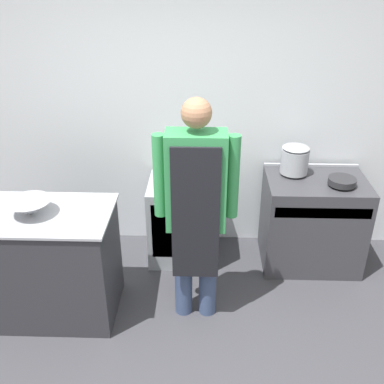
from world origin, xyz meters
TOP-DOWN VIEW (x-y plane):
  - wall_back at (0.00, 1.99)m, footprint 8.00×0.05m
  - prep_counter at (-1.07, 0.84)m, footprint 1.01×0.67m
  - stove at (1.13, 1.59)m, footprint 0.89×0.64m
  - fridge_unit at (-0.07, 1.65)m, footprint 0.63×0.57m
  - person_cook at (0.07, 0.84)m, footprint 0.61×0.24m
  - mixing_bowl at (-1.16, 0.82)m, footprint 0.33×0.33m
  - stock_pot at (0.93, 1.71)m, footprint 0.25×0.25m
  - saute_pan at (1.31, 1.48)m, footprint 0.24×0.24m

SIDE VIEW (x-z plane):
  - fridge_unit at x=-0.07m, z-range 0.00..0.79m
  - stove at x=1.13m, z-range -0.01..0.88m
  - prep_counter at x=-1.07m, z-range 0.00..0.93m
  - saute_pan at x=1.31m, z-range 0.89..0.94m
  - mixing_bowl at x=-1.16m, z-range 0.93..1.05m
  - stock_pot at x=0.93m, z-range 0.89..1.15m
  - person_cook at x=0.07m, z-range 0.13..1.94m
  - wall_back at x=0.00m, z-range 0.00..2.70m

